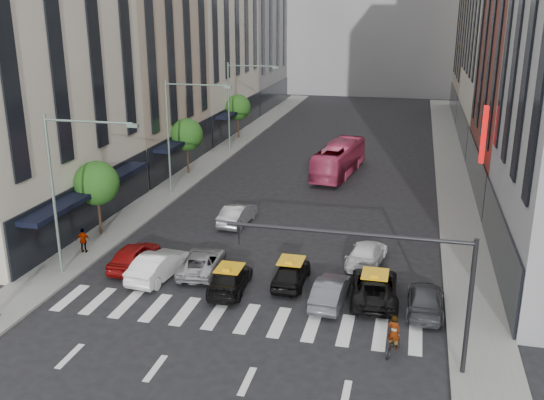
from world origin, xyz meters
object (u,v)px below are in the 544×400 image
Objects in this scene: taxi_center at (291,273)px; pedestrian_far at (83,240)px; streetlamp_far at (237,95)px; motorcycle at (393,345)px; streetlamp_mid at (179,122)px; taxi_left at (230,279)px; car_white_front at (158,265)px; streetlamp_near at (67,175)px; bus at (339,159)px; car_red at (134,256)px.

taxi_center is 13.21m from pedestrian_far.
motorcycle is (17.67, -36.03, -5.49)m from streetlamp_far.
taxi_left is (8.91, -15.74, -5.26)m from streetlamp_mid.
car_white_front reaches higher than taxi_left.
taxi_center is (7.37, 0.87, -0.06)m from car_white_front.
streetlamp_far is 2.20× the size of taxi_center.
streetlamp_mid is 1.96× the size of car_white_front.
streetlamp_near is 1.00× the size of streetlamp_far.
car_white_front is 0.45× the size of bus.
streetlamp_far reaches higher than taxi_center.
streetlamp_near is at bearing 7.65° from motorcycle.
car_red is at bearing 35.18° from streetlamp_near.
streetlamp_far reaches higher than taxi_left.
bus reaches higher than taxi_center.
streetlamp_far is at bearing -23.53° from bus.
streetlamp_near is at bearing 17.47° from car_white_front.
taxi_left is at bearing -74.31° from streetlamp_far.
taxi_center is 0.40× the size of bus.
streetlamp_far is at bearing -74.83° from car_white_front.
streetlamp_far is 33.38m from taxi_left.
taxi_left is at bearing 26.18° from taxi_center.
streetlamp_near is 16.00m from streetlamp_mid.
car_red is (2.64, -14.14, -5.16)m from streetlamp_mid.
bus is at bearing -31.18° from streetlamp_far.
car_white_front reaches higher than taxi_center.
taxi_center is 8.13m from motorcycle.
car_white_front is at bearing 0.03° from motorcycle.
bus is at bearing -99.62° from taxi_left.
car_red is at bearing -0.53° from taxi_center.
motorcycle is (15.03, -5.89, -0.32)m from car_red.
taxi_center is (9.30, -0.13, -0.04)m from car_red.
taxi_center is (3.03, 1.47, 0.05)m from taxi_left.
car_red is at bearing -17.99° from taxi_left.
streetlamp_near reaches higher than pedestrian_far.
pedestrian_far reaches higher than taxi_left.
motorcycle is at bearing 150.23° from taxi_left.
bus is 29.74m from motorcycle.
taxi_left is at bearing 91.70° from bus.
streetlamp_mid is at bearing -78.35° from car_red.
taxi_center is at bearing -157.75° from taxi_left.
streetlamp_near is 6.94m from car_white_front.
taxi_left is at bearing 155.23° from pedestrian_far.
motorcycle is at bearing -12.84° from streetlamp_near.
taxi_left is 10.48m from pedestrian_far.
motorcycle is 20.13m from pedestrian_far.
pedestrian_far is at bearing 0.30° from motorcycle.
motorcycle is at bearing 149.73° from pedestrian_far.
taxi_center is 2.57× the size of motorcycle.
streetlamp_far is (0.00, 32.00, 0.00)m from streetlamp_near.
taxi_center is at bearing -179.74° from car_red.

